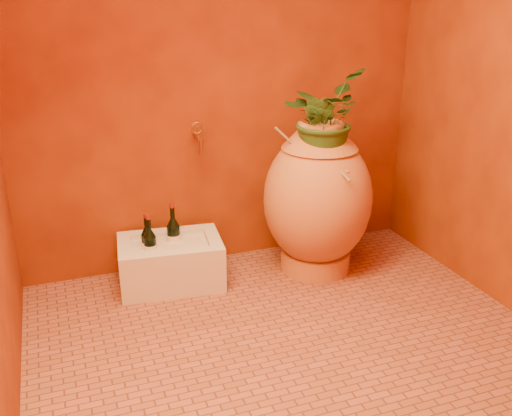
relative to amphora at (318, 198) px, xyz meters
name	(u,v)px	position (x,y,z in m)	size (l,w,h in m)	color
floor	(286,336)	(-0.47, -0.64, -0.46)	(2.50, 2.50, 0.00)	brown
wall_back	(222,60)	(-0.47, 0.36, 0.79)	(2.50, 0.02, 2.50)	#5E1C05
amphora	(318,198)	(0.00, 0.00, 0.00)	(0.80, 0.80, 0.93)	#B26232
stone_basin	(171,263)	(-0.89, 0.11, -0.33)	(0.63, 0.46, 0.28)	beige
wine_bottle_a	(148,244)	(-1.00, 0.16, -0.21)	(0.07, 0.07, 0.29)	black
wine_bottle_b	(174,237)	(-0.85, 0.18, -0.20)	(0.08, 0.08, 0.33)	black
wine_bottle_c	(150,247)	(-1.00, 0.10, -0.20)	(0.07, 0.07, 0.30)	black
wall_tap	(198,136)	(-0.65, 0.28, 0.37)	(0.07, 0.16, 0.17)	#9B5F23
plant_main	(323,117)	(0.00, -0.03, 0.50)	(0.47, 0.41, 0.53)	#244A1A
plant_side	(317,128)	(-0.06, -0.08, 0.45)	(0.20, 0.16, 0.37)	#244A1A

